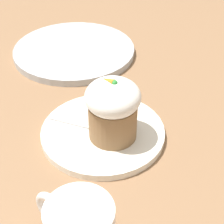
{
  "coord_description": "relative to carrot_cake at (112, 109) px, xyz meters",
  "views": [
    {
      "loc": [
        -0.31,
        0.37,
        0.43
      ],
      "look_at": [
        -0.02,
        0.0,
        0.06
      ],
      "focal_mm": 60.0,
      "sensor_mm": 36.0,
      "label": 1
    }
  ],
  "objects": [
    {
      "name": "spoon",
      "position": [
        0.04,
        0.01,
        -0.05
      ],
      "size": [
        0.11,
        0.05,
        0.01
      ],
      "color": "silver",
      "rests_on": "dessert_plate"
    },
    {
      "name": "side_plate",
      "position": [
        0.25,
        -0.18,
        -0.06
      ],
      "size": [
        0.28,
        0.28,
        0.02
      ],
      "color": "#B2B7BC",
      "rests_on": "ground_plane"
    },
    {
      "name": "carrot_cake",
      "position": [
        0.0,
        0.0,
        0.0
      ],
      "size": [
        0.09,
        0.09,
        0.11
      ],
      "color": "olive",
      "rests_on": "dessert_plate"
    },
    {
      "name": "dessert_plate",
      "position": [
        0.02,
        -0.0,
        -0.06
      ],
      "size": [
        0.21,
        0.21,
        0.01
      ],
      "color": "white",
      "rests_on": "ground_plane"
    },
    {
      "name": "ground_plane",
      "position": [
        0.02,
        -0.0,
        -0.07
      ],
      "size": [
        4.0,
        4.0,
        0.0
      ],
      "primitive_type": "plane",
      "color": "#846042"
    }
  ]
}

